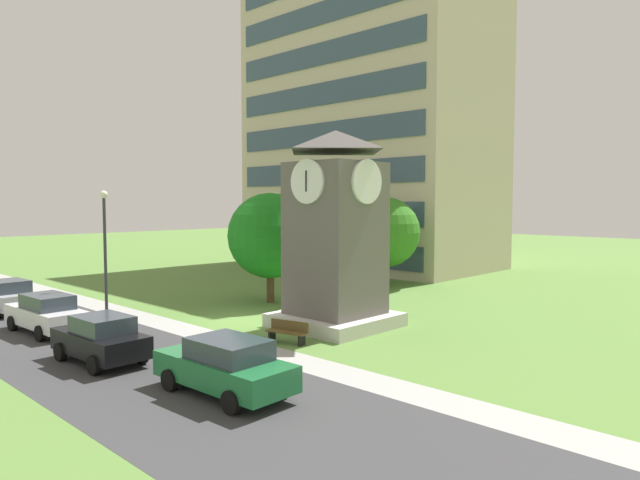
% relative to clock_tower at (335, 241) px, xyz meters
% --- Properties ---
extents(ground_plane, '(160.00, 160.00, 0.00)m').
position_rel_clock_tower_xyz_m(ground_plane, '(-3.85, -2.15, -3.91)').
color(ground_plane, '#567F38').
extents(street_asphalt, '(120.00, 7.20, 0.01)m').
position_rel_clock_tower_xyz_m(street_asphalt, '(-3.85, -9.52, -3.90)').
color(street_asphalt, '#38383A').
rests_on(street_asphalt, ground).
extents(kerb_strip, '(120.00, 1.60, 0.01)m').
position_rel_clock_tower_xyz_m(kerb_strip, '(-3.85, -5.12, -3.91)').
color(kerb_strip, '#9E9E99').
rests_on(kerb_strip, ground).
extents(office_building, '(21.14, 12.13, 28.80)m').
position_rel_clock_tower_xyz_m(office_building, '(-14.64, 20.71, 10.49)').
color(office_building, beige).
rests_on(office_building, ground).
extents(clock_tower, '(4.71, 4.71, 8.87)m').
position_rel_clock_tower_xyz_m(clock_tower, '(0.00, 0.00, 0.00)').
color(clock_tower, '#605B56').
rests_on(clock_tower, ground).
extents(park_bench, '(1.86, 0.87, 0.88)m').
position_rel_clock_tower_xyz_m(park_bench, '(0.65, -3.59, -3.45)').
color(park_bench, brown).
rests_on(park_bench, ground).
extents(street_lamp, '(0.36, 0.36, 6.19)m').
position_rel_clock_tower_xyz_m(street_lamp, '(-8.09, -6.95, -0.10)').
color(street_lamp, '#333338').
rests_on(street_lamp, ground).
extents(tree_streetside, '(4.80, 4.80, 6.19)m').
position_rel_clock_tower_xyz_m(tree_streetside, '(-6.79, 2.04, -0.13)').
color(tree_streetside, '#513823').
rests_on(tree_streetside, ground).
extents(tree_near_tower, '(4.73, 4.73, 6.02)m').
position_rel_clock_tower_xyz_m(tree_near_tower, '(-5.88, 11.43, -0.26)').
color(tree_near_tower, '#513823').
rests_on(tree_near_tower, ground).
extents(parked_car_silver, '(4.11, 2.16, 1.69)m').
position_rel_clock_tower_xyz_m(parked_car_silver, '(-14.28, -9.27, -3.05)').
color(parked_car_silver, silver).
rests_on(parked_car_silver, ground).
extents(parked_car_white, '(4.77, 2.03, 1.69)m').
position_rel_clock_tower_xyz_m(parked_car_white, '(-8.23, -9.60, -3.05)').
color(parked_car_white, silver).
rests_on(parked_car_white, ground).
extents(parked_car_black, '(4.08, 2.07, 1.69)m').
position_rel_clock_tower_xyz_m(parked_car_black, '(-2.05, -10.05, -3.05)').
color(parked_car_black, black).
rests_on(parked_car_black, ground).
extents(parked_car_green, '(4.68, 2.17, 1.69)m').
position_rel_clock_tower_xyz_m(parked_car_green, '(3.79, -9.02, -3.05)').
color(parked_car_green, '#1E6B38').
rests_on(parked_car_green, ground).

